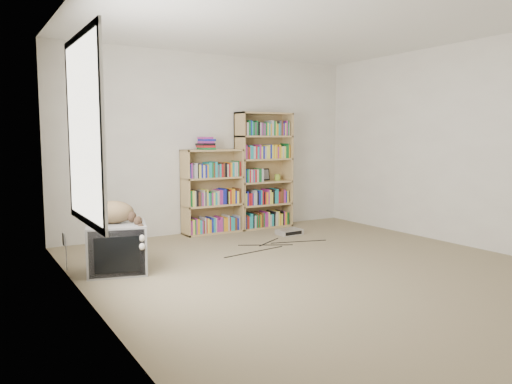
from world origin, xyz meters
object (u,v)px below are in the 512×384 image
crt_tv (117,248)px  dvd_player (289,232)px  cat (116,215)px  bookcase_tall (263,173)px  bookcase_short (212,195)px

crt_tv → dvd_player: 2.68m
crt_tv → dvd_player: (2.58, 0.71, -0.21)m
crt_tv → cat: size_ratio=1.14×
crt_tv → cat: bearing=8.9°
crt_tv → dvd_player: crt_tv is taller
bookcase_tall → bookcase_short: bookcase_tall is taller
bookcase_tall → bookcase_short: (-0.85, 0.00, -0.28)m
crt_tv → cat: cat is taller
bookcase_short → dvd_player: bookcase_short is taller
cat → bookcase_short: bearing=57.8°
bookcase_short → cat: bearing=-141.2°
bookcase_tall → bookcase_short: 0.89m
bookcase_tall → dvd_player: bearing=-89.5°
cat → bookcase_short: (1.72, 1.38, -0.04)m
crt_tv → bookcase_short: 2.23m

